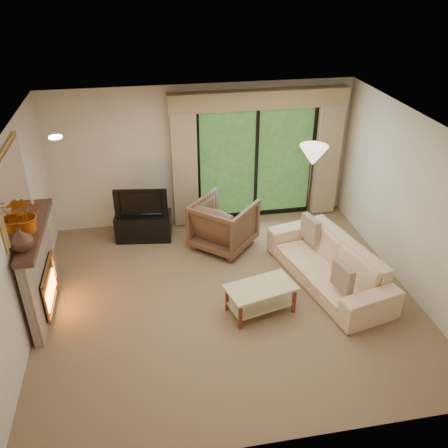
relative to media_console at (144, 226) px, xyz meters
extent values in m
plane|color=#826549|center=(1.17, -1.95, -0.25)|extent=(5.50, 5.50, 0.00)
plane|color=silver|center=(1.17, -1.95, 2.35)|extent=(5.50, 5.50, 0.00)
plane|color=beige|center=(1.17, 0.55, 1.05)|extent=(5.00, 0.00, 5.00)
plane|color=beige|center=(1.17, -4.45, 1.05)|extent=(5.00, 0.00, 5.00)
plane|color=beige|center=(-1.58, -1.95, 1.05)|extent=(0.00, 5.00, 5.00)
plane|color=beige|center=(3.92, -1.95, 1.05)|extent=(0.00, 5.00, 5.00)
cube|color=tan|center=(0.82, 0.39, 0.95)|extent=(0.45, 0.18, 2.35)
cube|color=tan|center=(3.52, 0.39, 0.95)|extent=(0.45, 0.18, 2.35)
cube|color=#9E835B|center=(2.17, 0.41, 2.07)|extent=(3.20, 0.24, 0.32)
cube|color=black|center=(0.00, 0.00, 0.00)|extent=(1.03, 0.57, 0.49)
imported|color=black|center=(0.00, 0.00, 0.51)|extent=(0.93, 0.24, 0.53)
imported|color=brown|center=(1.37, -0.51, 0.19)|extent=(1.34, 1.34, 0.88)
imported|color=beige|center=(2.78, -1.85, 0.10)|extent=(1.42, 2.48, 0.68)
cube|color=brown|center=(2.70, -2.52, 0.33)|extent=(0.19, 0.42, 0.40)
cube|color=brown|center=(2.70, -1.17, 0.33)|extent=(0.20, 0.44, 0.42)
imported|color=#442A1F|center=(-1.44, -2.29, 1.27)|extent=(0.36, 0.36, 0.30)
imported|color=#AC490C|center=(-1.44, -1.86, 1.39)|extent=(0.54, 0.48, 0.53)
camera|label=1|loc=(0.11, -7.51, 4.26)|focal=38.00mm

